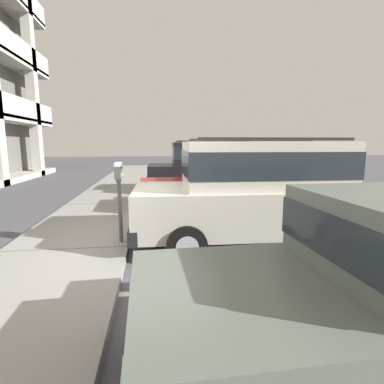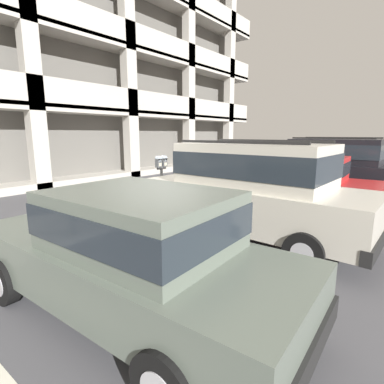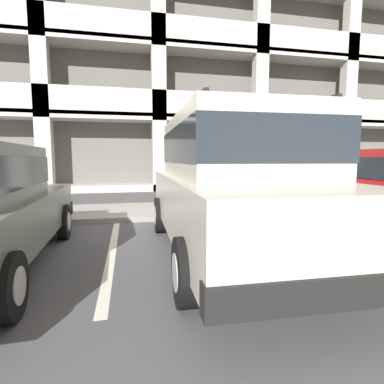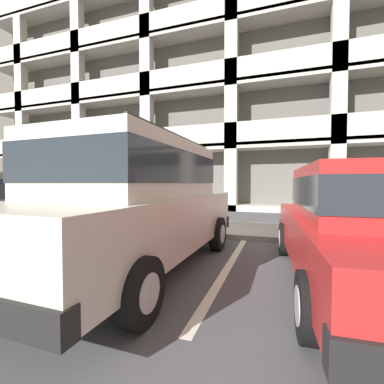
% 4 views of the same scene
% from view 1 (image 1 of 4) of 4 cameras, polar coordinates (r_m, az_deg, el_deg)
% --- Properties ---
extents(ground_plane, '(80.00, 80.00, 0.10)m').
position_cam_1_polar(ground_plane, '(5.60, -9.90, -11.70)').
color(ground_plane, '#4C4C51').
extents(sidewalk, '(40.00, 2.20, 0.12)m').
position_cam_1_polar(sidewalk, '(5.78, -23.14, -10.50)').
color(sidewalk, gray).
rests_on(sidewalk, ground_plane).
extents(parking_stall_lines, '(12.27, 4.80, 0.01)m').
position_cam_1_polar(parking_stall_lines, '(7.10, 2.09, -6.56)').
color(parking_stall_lines, silver).
rests_on(parking_stall_lines, ground_plane).
extents(silver_suv, '(2.10, 4.82, 2.03)m').
position_cam_1_polar(silver_suv, '(5.83, 12.86, 0.62)').
color(silver_suv, beige).
rests_on(silver_suv, ground_plane).
extents(dark_hatchback, '(1.99, 4.56, 1.54)m').
position_cam_1_polar(dark_hatchback, '(8.79, 5.49, 1.91)').
color(dark_hatchback, red).
rests_on(dark_hatchback, ground_plane).
extents(blue_coupe, '(2.10, 4.82, 2.03)m').
position_cam_1_polar(blue_coupe, '(11.66, 3.44, 5.07)').
color(blue_coupe, black).
rests_on(blue_coupe, ground_plane).
extents(parking_meter_near, '(0.35, 0.12, 1.49)m').
position_cam_1_polar(parking_meter_near, '(5.57, -13.74, 1.64)').
color(parking_meter_near, '#595B60').
rests_on(parking_meter_near, sidewalk).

